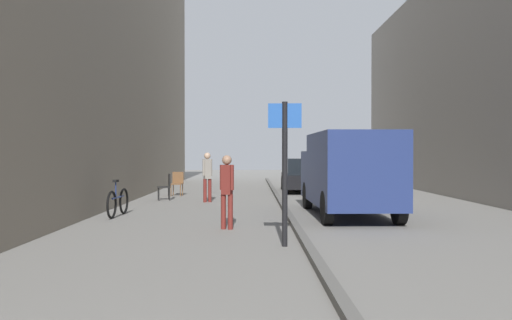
{
  "coord_description": "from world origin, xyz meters",
  "views": [
    {
      "loc": [
        0.6,
        -1.51,
        1.67
      ],
      "look_at": [
        0.7,
        9.79,
        1.53
      ],
      "focal_mm": 37.25,
      "sensor_mm": 36.0,
      "label": 1
    }
  ],
  "objects": [
    {
      "name": "ground_plane",
      "position": [
        0.0,
        12.0,
        0.0
      ],
      "size": [
        80.0,
        80.0,
        0.0
      ],
      "primitive_type": "plane",
      "color": "gray"
    },
    {
      "name": "cafe_chair_by_doorway",
      "position": [
        -2.32,
        19.43,
        0.55
      ],
      "size": [
        0.48,
        0.48,
        0.94
      ],
      "rotation": [
        0.0,
        0.0,
        3.05
      ],
      "color": "brown",
      "rests_on": "ground_plane"
    },
    {
      "name": "parked_car",
      "position": [
        2.89,
        21.63,
        0.71
      ],
      "size": [
        1.9,
        4.23,
        1.45
      ],
      "rotation": [
        0.0,
        0.0,
        -0.02
      ],
      "color": "black",
      "rests_on": "ground_plane"
    },
    {
      "name": "kerb_strip",
      "position": [
        1.58,
        12.0,
        0.06
      ],
      "size": [
        0.16,
        40.0,
        0.12
      ],
      "primitive_type": "cube",
      "color": "#615F5B",
      "rests_on": "ground_plane"
    },
    {
      "name": "pedestrian_main_foreground",
      "position": [
        0.06,
        10.15,
        0.94
      ],
      "size": [
        0.31,
        0.24,
        1.63
      ],
      "rotation": [
        0.0,
        0.0,
        -0.31
      ],
      "color": "maroon",
      "rests_on": "ground_plane"
    },
    {
      "name": "cafe_chair_near_window",
      "position": [
        -2.44,
        17.44,
        0.55
      ],
      "size": [
        0.53,
        0.53,
        0.94
      ],
      "rotation": [
        0.0,
        0.0,
        1.82
      ],
      "color": "black",
      "rests_on": "ground_plane"
    },
    {
      "name": "pedestrian_mid_block",
      "position": [
        -0.9,
        16.64,
        0.98
      ],
      "size": [
        0.32,
        0.25,
        1.7
      ],
      "rotation": [
        0.0,
        0.0,
        0.34
      ],
      "color": "maroon",
      "rests_on": "ground_plane"
    },
    {
      "name": "street_sign_post",
      "position": [
        1.2,
        8.0,
        1.55
      ],
      "size": [
        0.6,
        0.1,
        2.6
      ],
      "rotation": [
        0.0,
        0.0,
        3.09
      ],
      "color": "black",
      "rests_on": "ground_plane"
    },
    {
      "name": "bicycle_leaning",
      "position": [
        -2.93,
        12.55,
        0.38
      ],
      "size": [
        0.16,
        1.77,
        0.98
      ],
      "rotation": [
        0.0,
        0.0,
        -0.06
      ],
      "color": "black",
      "rests_on": "ground_plane"
    },
    {
      "name": "delivery_van",
      "position": [
        3.19,
        12.65,
        1.19
      ],
      "size": [
        2.0,
        5.31,
        2.2
      ],
      "rotation": [
        0.0,
        0.0,
        0.02
      ],
      "color": "navy",
      "rests_on": "ground_plane"
    }
  ]
}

